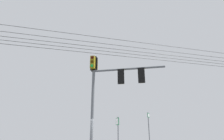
% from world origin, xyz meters
% --- Properties ---
extents(signal_mast_assembly, '(3.00, 4.54, 6.80)m').
position_xyz_m(signal_mast_assembly, '(-0.78, 0.51, 4.89)').
color(signal_mast_assembly, slate).
rests_on(signal_mast_assembly, ground).
extents(route_sign_primary, '(0.19, 0.36, 2.51)m').
position_xyz_m(route_sign_primary, '(-0.48, 1.65, 1.57)').
color(route_sign_primary, slate).
rests_on(route_sign_primary, ground).
extents(route_sign_secondary, '(0.28, 0.10, 3.09)m').
position_xyz_m(route_sign_secondary, '(-4.22, 1.39, 1.78)').
color(route_sign_secondary, slate).
rests_on(route_sign_secondary, ground).
extents(overhead_wire_span, '(24.89, 14.70, 1.99)m').
position_xyz_m(overhead_wire_span, '(-1.40, 0.32, 7.74)').
color(overhead_wire_span, black).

